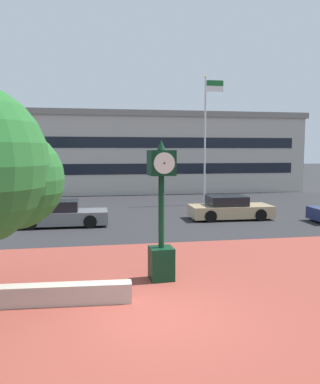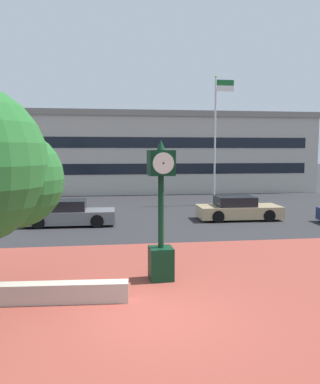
% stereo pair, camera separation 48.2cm
% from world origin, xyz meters
% --- Properties ---
extents(ground_plane, '(200.00, 200.00, 0.00)m').
position_xyz_m(ground_plane, '(0.00, 0.00, 0.00)').
color(ground_plane, '#262628').
extents(plaza_brick_paving, '(44.00, 10.94, 0.01)m').
position_xyz_m(plaza_brick_paving, '(0.00, 1.47, 0.00)').
color(plaza_brick_paving, brown).
rests_on(plaza_brick_paving, ground).
extents(planter_wall, '(3.22, 0.60, 0.50)m').
position_xyz_m(planter_wall, '(-2.05, 1.07, 0.25)').
color(planter_wall, '#ADA393').
rests_on(planter_wall, ground).
extents(street_clock, '(0.74, 0.83, 4.04)m').
position_xyz_m(street_clock, '(0.58, 2.49, 1.90)').
color(street_clock, black).
rests_on(street_clock, ground).
extents(car_street_near, '(4.54, 1.88, 1.28)m').
position_xyz_m(car_street_near, '(-2.89, 11.43, 0.57)').
color(car_street_near, slate).
rests_on(car_street_near, ground).
extents(car_street_far, '(4.51, 2.06, 1.28)m').
position_xyz_m(car_street_far, '(6.13, 11.92, 0.57)').
color(car_street_far, tan).
rests_on(car_street_far, ground).
extents(flagpole_primary, '(1.33, 0.14, 8.81)m').
position_xyz_m(flagpole_primary, '(6.53, 17.79, 4.98)').
color(flagpole_primary, silver).
rests_on(flagpole_primary, ground).
extents(civic_building, '(25.87, 15.02, 7.17)m').
position_xyz_m(civic_building, '(5.20, 31.92, 3.59)').
color(civic_building, '#B2ADA3').
rests_on(civic_building, ground).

